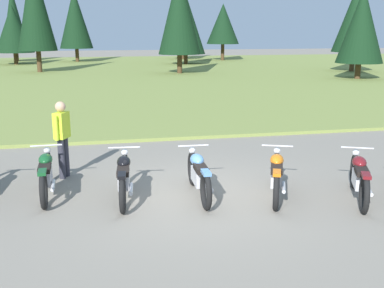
{
  "coord_description": "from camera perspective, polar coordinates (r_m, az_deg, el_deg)",
  "views": [
    {
      "loc": [
        -1.89,
        -8.29,
        3.12
      ],
      "look_at": [
        0.0,
        0.6,
        0.9
      ],
      "focal_mm": 43.47,
      "sensor_mm": 36.0,
      "label": 1
    }
  ],
  "objects": [
    {
      "name": "grass_moorland",
      "position": [
        35.19,
        -8.99,
        8.57
      ],
      "size": [
        80.0,
        44.0,
        0.1
      ],
      "primitive_type": "cube",
      "color": "olive",
      "rests_on": "ground"
    },
    {
      "name": "motorcycle_maroon",
      "position": [
        9.32,
        19.86,
        -3.83
      ],
      "size": [
        1.01,
        1.96,
        0.88
      ],
      "color": "black",
      "rests_on": "ground"
    },
    {
      "name": "forest_treeline",
      "position": [
        40.46,
        -11.97,
        15.0
      ],
      "size": [
        39.46,
        26.5,
        8.44
      ],
      "color": "#47331E",
      "rests_on": "ground"
    },
    {
      "name": "motorcycle_orange",
      "position": [
        9.07,
        10.32,
        -3.71
      ],
      "size": [
        0.96,
        1.98,
        0.88
      ],
      "color": "black",
      "rests_on": "ground"
    },
    {
      "name": "rider_with_back_turned",
      "position": [
        10.34,
        -15.64,
        1.09
      ],
      "size": [
        0.35,
        0.5,
        1.67
      ],
      "color": "#2D2D38",
      "rests_on": "ground"
    },
    {
      "name": "motorcycle_british_green",
      "position": [
        9.39,
        -17.48,
        -3.52
      ],
      "size": [
        0.62,
        2.1,
        0.88
      ],
      "color": "black",
      "rests_on": "ground"
    },
    {
      "name": "motorcycle_black",
      "position": [
        8.88,
        -8.35,
        -3.99
      ],
      "size": [
        0.62,
        2.1,
        0.88
      ],
      "color": "black",
      "rests_on": "ground"
    },
    {
      "name": "ground_plane",
      "position": [
        9.05,
        0.8,
        -6.43
      ],
      "size": [
        140.0,
        140.0,
        0.0
      ],
      "primitive_type": "plane",
      "color": "gray"
    },
    {
      "name": "motorcycle_sky_blue",
      "position": [
        8.94,
        0.82,
        -3.73
      ],
      "size": [
        0.62,
        2.1,
        0.88
      ],
      "color": "black",
      "rests_on": "ground"
    }
  ]
}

